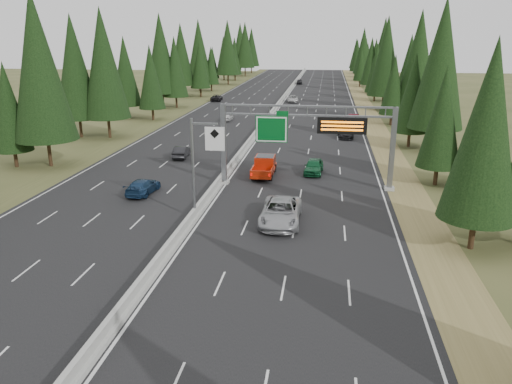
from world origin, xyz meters
TOP-DOWN VIEW (x-y plane):
  - road at (0.00, 80.00)m, footprint 32.00×260.00m
  - shoulder_right at (17.80, 80.00)m, footprint 3.60×260.00m
  - shoulder_left at (-17.80, 80.00)m, footprint 3.60×260.00m
  - median_barrier at (0.00, 80.00)m, footprint 0.70×260.00m
  - sign_gantry at (8.92, 34.88)m, footprint 16.75×0.98m
  - hov_sign_pole at (0.58, 24.97)m, footprint 2.80×0.50m
  - tree_row_right at (22.50, 68.48)m, footprint 10.58×236.80m
  - tree_row_left at (-22.09, 77.17)m, footprint 11.78×237.80m
  - silver_minivan at (6.86, 24.94)m, footprint 3.02×6.52m
  - red_pickup at (3.87, 38.80)m, footprint 2.10×5.89m
  - car_ahead_green at (8.94, 40.00)m, footprint 2.12×4.64m
  - car_ahead_dkred at (14.50, 72.19)m, footprint 1.65×4.69m
  - car_ahead_dkgrey at (12.83, 60.35)m, footprint 2.27×5.19m
  - car_ahead_white at (2.53, 99.12)m, footprint 2.80×5.24m
  - car_ahead_far at (1.50, 142.33)m, footprint 1.98×4.43m
  - car_onc_near at (-6.93, 45.05)m, footprint 1.79×4.28m
  - car_onc_blue at (-6.39, 30.66)m, footprint 2.21×4.87m
  - car_onc_white at (-6.74, 72.40)m, footprint 1.68×3.85m
  - car_onc_far at (-14.50, 99.09)m, footprint 2.74×5.17m

SIDE VIEW (x-z plane):
  - shoulder_right at x=17.80m, z-range 0.00..0.06m
  - shoulder_left at x=-17.80m, z-range 0.00..0.06m
  - road at x=0.00m, z-range 0.00..0.08m
  - median_barrier at x=0.00m, z-range -0.01..0.84m
  - car_onc_white at x=-6.74m, z-range 0.08..1.37m
  - car_onc_near at x=-6.93m, z-range 0.08..1.46m
  - car_onc_blue at x=-6.39m, z-range 0.08..1.46m
  - car_onc_far at x=-14.50m, z-range 0.08..1.46m
  - car_ahead_white at x=2.53m, z-range 0.08..1.48m
  - car_ahead_far at x=1.50m, z-range 0.08..1.56m
  - car_ahead_dkgrey at x=12.83m, z-range 0.08..1.56m
  - car_ahead_dkred at x=14.50m, z-range 0.08..1.62m
  - car_ahead_green at x=8.94m, z-range 0.08..1.62m
  - silver_minivan at x=6.86m, z-range 0.08..1.89m
  - red_pickup at x=3.87m, z-range 0.18..2.10m
  - hov_sign_pole at x=0.58m, z-range 0.72..8.72m
  - sign_gantry at x=8.92m, z-range 1.37..9.17m
  - tree_row_right at x=22.50m, z-range -0.48..18.39m
  - tree_row_left at x=-22.09m, z-range 0.12..19.07m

